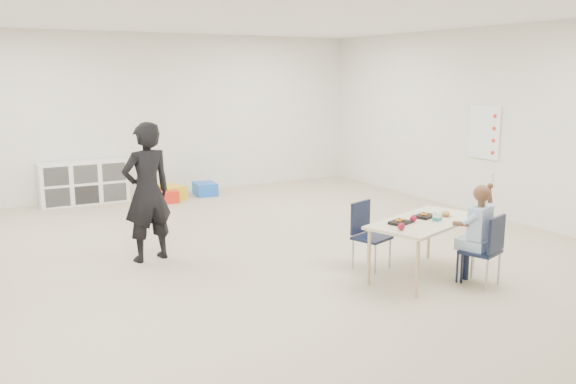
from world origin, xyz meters
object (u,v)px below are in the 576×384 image
table (424,248)px  cubby_shelf (84,183)px  chair_near (480,250)px  child (482,229)px  adult (147,192)px

table → cubby_shelf: cubby_shelf is taller
chair_near → cubby_shelf: (-2.73, 6.01, -0.02)m
chair_near → child: size_ratio=0.63×
cubby_shelf → adult: (0.04, -3.55, 0.45)m
chair_near → cubby_shelf: 6.60m
table → cubby_shelf: (-2.40, 5.54, 0.04)m
table → chair_near: size_ratio=2.02×
chair_near → adult: bearing=118.4°
child → table: bearing=105.1°
table → child: bearing=-74.9°
child → adult: (-2.69, 2.46, 0.22)m
table → chair_near: bearing=-74.9°
chair_near → child: bearing=0.0°
child → chair_near: bearing=0.0°
child → adult: bearing=118.4°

